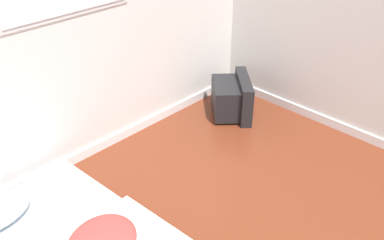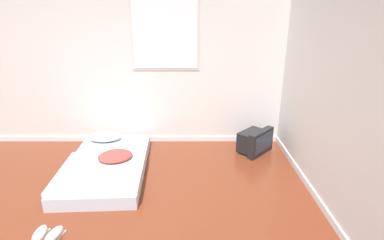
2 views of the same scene
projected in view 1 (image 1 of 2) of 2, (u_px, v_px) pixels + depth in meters
name	position (u px, v px, depth m)	size (l,w,h in m)	color
crt_tv	(233.00, 97.00, 4.40)	(0.63, 0.64, 0.40)	black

